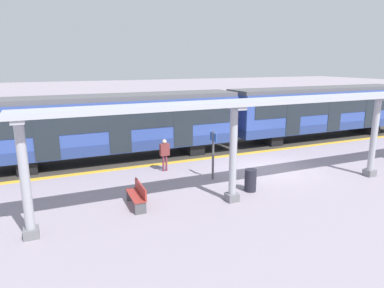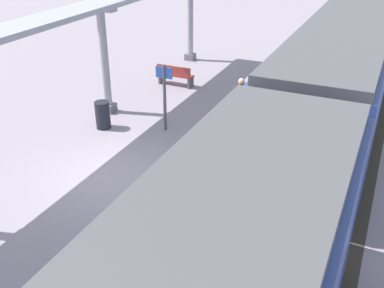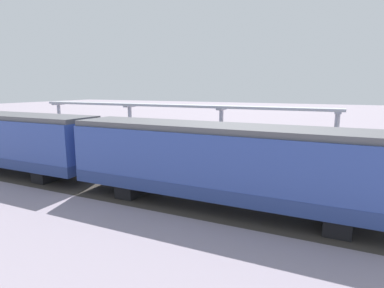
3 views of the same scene
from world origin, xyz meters
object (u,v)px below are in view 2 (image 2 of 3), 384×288
trash_bin (103,115)px  platform_info_sign (164,91)px  train_near_carriage (345,67)px  passenger_waiting_near_edge (241,95)px  canopy_pillar_second (105,61)px  bench_mid_platform (175,75)px  canopy_pillar_nearest (190,21)px

trash_bin → platform_info_sign: (-1.93, -0.73, 0.87)m
train_near_carriage → passenger_waiting_near_edge: (2.98, 1.73, -0.85)m
canopy_pillar_second → passenger_waiting_near_edge: (-4.55, -1.08, -0.87)m
bench_mid_platform → train_near_carriage: bearing=174.9°
canopy_pillar_nearest → passenger_waiting_near_edge: 7.47m
train_near_carriage → canopy_pillar_nearest: (7.53, -4.13, 0.02)m
train_near_carriage → canopy_pillar_second: 8.04m
canopy_pillar_nearest → trash_bin: size_ratio=3.98×
canopy_pillar_second → trash_bin: 1.94m
passenger_waiting_near_edge → platform_info_sign: bearing=37.9°
canopy_pillar_nearest → passenger_waiting_near_edge: canopy_pillar_nearest is taller
bench_mid_platform → canopy_pillar_nearest: bearing=-75.0°
platform_info_sign → passenger_waiting_near_edge: (-2.01, -1.57, -0.35)m
canopy_pillar_second → platform_info_sign: 2.63m
canopy_pillar_second → bench_mid_platform: bearing=-105.6°
passenger_waiting_near_edge → trash_bin: bearing=30.2°
bench_mid_platform → passenger_waiting_near_edge: passenger_waiting_near_edge is taller
canopy_pillar_nearest → platform_info_sign: 7.87m
canopy_pillar_nearest → bench_mid_platform: (-0.95, 3.54, -1.41)m
trash_bin → bench_mid_platform: bearing=-94.3°
trash_bin → platform_info_sign: size_ratio=0.42×
train_near_carriage → bench_mid_platform: size_ratio=9.03×
train_near_carriage → passenger_waiting_near_edge: bearing=30.2°
bench_mid_platform → trash_bin: size_ratio=1.65×
passenger_waiting_near_edge → canopy_pillar_nearest: bearing=-52.2°
canopy_pillar_second → platform_info_sign: bearing=169.1°
train_near_carriage → trash_bin: size_ratio=14.87×
bench_mid_platform → passenger_waiting_near_edge: 4.31m
canopy_pillar_second → platform_info_sign: (-2.53, 0.49, -0.52)m
train_near_carriage → platform_info_sign: 6.01m
bench_mid_platform → platform_info_sign: (-1.58, 3.89, 0.89)m
bench_mid_platform → platform_info_sign: size_ratio=0.69×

